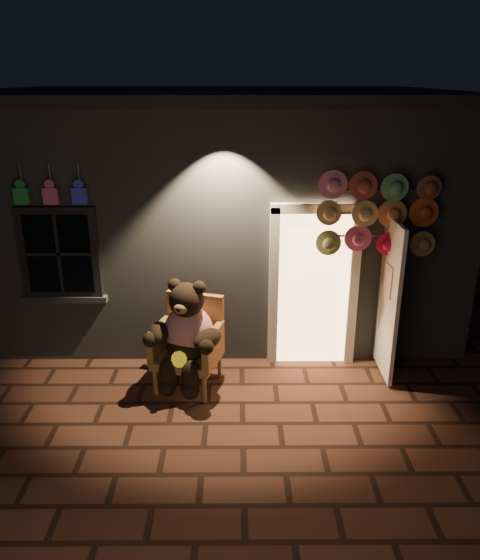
{
  "coord_description": "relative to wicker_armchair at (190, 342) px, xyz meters",
  "views": [
    {
      "loc": [
        0.35,
        -5.16,
        3.67
      ],
      "look_at": [
        0.39,
        1.0,
        1.35
      ],
      "focal_mm": 35.0,
      "sensor_mm": 36.0,
      "label": 1
    }
  ],
  "objects": [
    {
      "name": "teddy_bear",
      "position": [
        -0.03,
        -0.14,
        0.17
      ],
      "size": [
        0.95,
        0.86,
        1.36
      ],
      "rotation": [
        0.0,
        0.0,
        -0.28
      ],
      "color": "red",
      "rests_on": "ground"
    },
    {
      "name": "ground",
      "position": [
        0.23,
        -0.9,
        -0.56
      ],
      "size": [
        60.0,
        60.0,
        0.0
      ],
      "primitive_type": "plane",
      "color": "#502D1E",
      "rests_on": "ground"
    },
    {
      "name": "shop_building",
      "position": [
        0.23,
        3.09,
        1.17
      ],
      "size": [
        7.3,
        5.95,
        3.51
      ],
      "color": "slate",
      "rests_on": "ground"
    },
    {
      "name": "hat_rack",
      "position": [
        2.31,
        0.37,
        1.49
      ],
      "size": [
        1.46,
        0.22,
        2.58
      ],
      "color": "#59595E",
      "rests_on": "ground"
    },
    {
      "name": "wicker_armchair",
      "position": [
        0.0,
        0.0,
        0.0
      ],
      "size": [
        0.93,
        0.88,
        1.13
      ],
      "rotation": [
        0.0,
        0.0,
        -0.28
      ],
      "color": "olive",
      "rests_on": "ground"
    }
  ]
}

